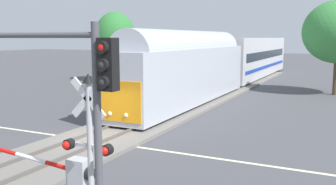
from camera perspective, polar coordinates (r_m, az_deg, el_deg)
The scene contains 8 objects.
ground_plane at distance 18.75m, azimuth -10.46°, elevation -7.24°, with size 220.00×220.00×0.00m, color #47474C.
road_centre_stripe at distance 18.75m, azimuth -10.46°, elevation -7.23°, with size 44.00×0.20×0.01m.
railway_track at distance 18.72m, azimuth -10.47°, elevation -6.96°, with size 4.40×80.00×0.32m.
commuter_train at distance 37.78m, azimuth 9.25°, elevation 4.85°, with size 3.04×42.86×5.16m.
crossing_gate_near at distance 10.98m, azimuth -16.30°, elevation -10.78°, with size 6.25×0.40×1.95m.
crossing_signal_mast at distance 9.18m, azimuth -11.78°, elevation -7.32°, with size 1.36×0.44×4.15m.
traffic_signal_near_right at distance 8.08m, azimuth -16.71°, elevation 0.66°, with size 4.10×0.38×5.27m.
pine_left_background at distance 43.27m, azimuth -7.93°, elevation 7.92°, with size 4.74×4.74×7.80m.
Camera 1 is at (10.78, -14.52, 4.97)m, focal length 40.56 mm.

